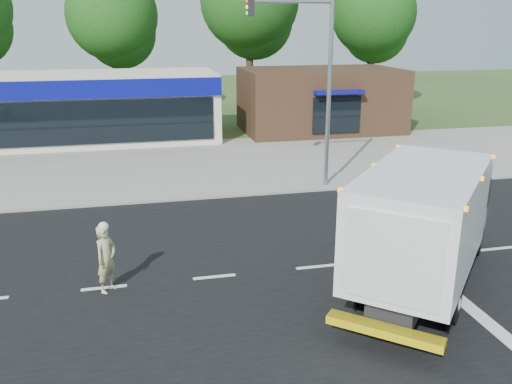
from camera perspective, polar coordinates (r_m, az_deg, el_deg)
ground at (r=16.08m, az=6.33°, el=-7.87°), size 120.00×120.00×0.00m
road_asphalt at (r=16.08m, az=6.33°, el=-7.86°), size 60.00×14.00×0.02m
sidewalk at (r=23.45m, az=-0.11°, el=0.62°), size 60.00×2.40×0.12m
parking_apron at (r=28.95m, az=-2.62°, el=3.76°), size 60.00×9.00×0.02m
lane_markings at (r=15.43m, az=12.79°, el=-9.29°), size 55.20×7.00×0.01m
ems_box_truck at (r=14.89m, az=17.59°, el=-2.45°), size 6.93×7.42×3.45m
emergency_worker at (r=14.81m, az=-15.51°, el=-6.68°), size 0.76×0.80×1.95m
retail_strip_mall at (r=34.23m, az=-19.67°, el=8.32°), size 18.00×6.20×4.00m
brown_storefront at (r=36.05m, az=6.78°, el=9.60°), size 10.00×6.70×4.00m
traffic_signal_pole at (r=22.58m, az=6.20°, el=12.46°), size 3.51×0.25×8.00m
background_trees at (r=42.07m, az=-7.55°, el=18.03°), size 36.77×7.39×12.10m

